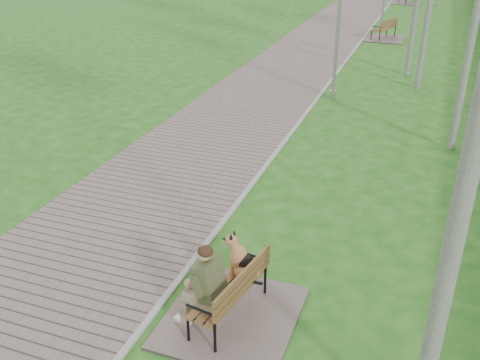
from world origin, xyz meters
name	(u,v)px	position (x,y,z in m)	size (l,w,h in m)	color
ground	(284,144)	(0.00, 0.00, 0.00)	(120.00, 120.00, 0.00)	#1A5A13
walkway	(354,9)	(-1.75, 21.50, 0.02)	(3.50, 67.00, 0.04)	#71605B
kerb	(384,11)	(0.00, 21.50, 0.03)	(0.10, 67.00, 0.05)	#999993
bench_main	(224,294)	(0.99, -6.51, 0.44)	(1.79, 1.99, 1.56)	#71605B
bench_second	(383,34)	(0.84, 13.60, 0.20)	(1.80, 2.00, 1.10)	#71605B
bench_third	(406,0)	(0.92, 25.30, 0.21)	(1.82, 2.03, 1.12)	#71605B
lamp_post_near	(338,29)	(0.42, 4.02, 2.13)	(0.18, 0.18, 4.56)	#A1A3A9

